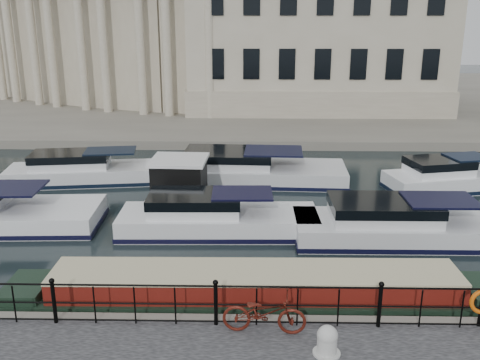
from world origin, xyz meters
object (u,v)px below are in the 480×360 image
object	(u,v)px
mooring_bollard	(327,341)
harbour_hut	(180,185)
narrowboat	(255,297)
bicycle	(264,313)

from	to	relation	value
mooring_bollard	harbour_hut	world-z (taller)	harbour_hut
narrowboat	mooring_bollard	bearing A→B (deg)	-61.05
mooring_bollard	harbour_hut	size ratio (longest dim) A/B	0.22
narrowboat	harbour_hut	distance (m)	9.10
bicycle	harbour_hut	size ratio (longest dim) A/B	0.61
mooring_bollard	narrowboat	bearing A→B (deg)	119.62
mooring_bollard	narrowboat	size ratio (longest dim) A/B	0.05
harbour_hut	narrowboat	bearing A→B (deg)	-67.06
bicycle	narrowboat	xyz separation A→B (m)	(-0.21, 1.99, -0.71)
bicycle	harbour_hut	world-z (taller)	harbour_hut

